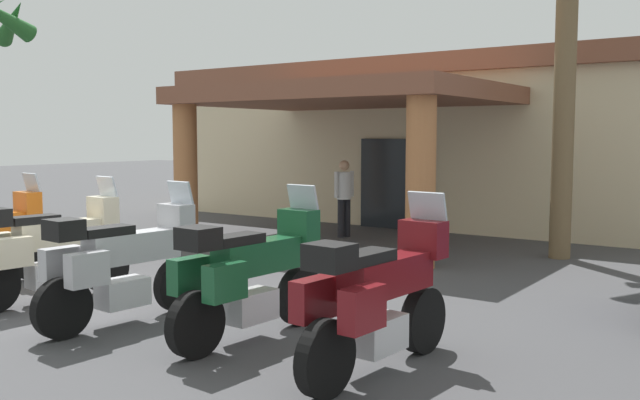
# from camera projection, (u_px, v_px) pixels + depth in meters

# --- Properties ---
(ground_plane) EXTENTS (80.00, 80.00, 0.00)m
(ground_plane) POSITION_uv_depth(u_px,v_px,m) (74.00, 306.00, 8.81)
(ground_plane) COLOR #424244
(motel_building) EXTENTS (14.49, 11.57, 4.01)m
(motel_building) POSITION_uv_depth(u_px,v_px,m) (452.00, 141.00, 18.66)
(motel_building) COLOR beige
(motel_building) RESTS_ON ground_plane
(motorcycle_cream) EXTENTS (0.82, 2.21, 1.61)m
(motorcycle_cream) POSITION_uv_depth(u_px,v_px,m) (50.00, 249.00, 8.97)
(motorcycle_cream) COLOR black
(motorcycle_cream) RESTS_ON ground_plane
(motorcycle_silver) EXTENTS (0.77, 2.21, 1.61)m
(motorcycle_silver) POSITION_uv_depth(u_px,v_px,m) (122.00, 264.00, 7.91)
(motorcycle_silver) COLOR black
(motorcycle_silver) RESTS_ON ground_plane
(motorcycle_green) EXTENTS (0.75, 2.21, 1.61)m
(motorcycle_green) POSITION_uv_depth(u_px,v_px,m) (250.00, 275.00, 7.28)
(motorcycle_green) COLOR black
(motorcycle_green) RESTS_ON ground_plane
(motorcycle_maroon) EXTENTS (0.75, 2.21, 1.61)m
(motorcycle_maroon) POSITION_uv_depth(u_px,v_px,m) (378.00, 298.00, 6.25)
(motorcycle_maroon) COLOR black
(motorcycle_maroon) RESTS_ON ground_plane
(pedestrian) EXTENTS (0.32, 0.51, 1.65)m
(pedestrian) POSITION_uv_depth(u_px,v_px,m) (344.00, 193.00, 14.84)
(pedestrian) COLOR black
(pedestrian) RESTS_ON ground_plane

